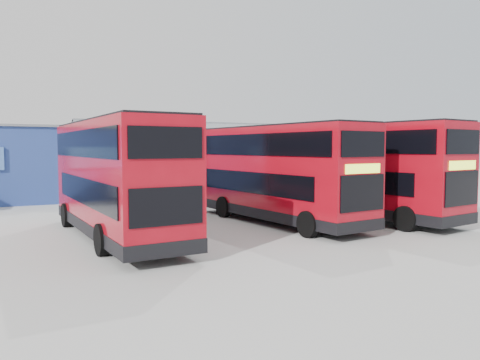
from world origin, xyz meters
TOP-DOWN VIEW (x-y plane):
  - ground_plane at (0.00, 0.00)m, footprint 120.00×120.00m
  - maintenance_shed at (8.00, 20.00)m, footprint 30.50×12.00m
  - double_decker_left at (-7.96, 0.87)m, footprint 3.41×11.37m
  - double_decker_centre at (-0.12, 1.48)m, footprint 3.93×11.39m
  - double_decker_right at (4.41, 0.87)m, footprint 4.38×11.73m
  - single_decker_blue at (9.45, 7.78)m, footprint 4.54×10.90m

SIDE VIEW (x-z plane):
  - ground_plane at x=0.00m, z-range 0.00..0.00m
  - single_decker_blue at x=9.45m, z-range -0.01..2.88m
  - double_decker_centre at x=-0.12m, z-range -0.01..4.72m
  - double_decker_left at x=-7.96m, z-range -0.01..4.74m
  - double_decker_right at x=4.41m, z-range -0.01..4.84m
  - maintenance_shed at x=8.00m, z-range -0.34..5.55m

